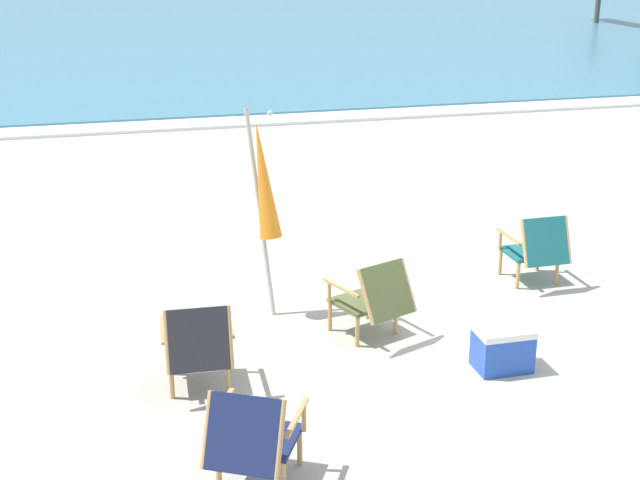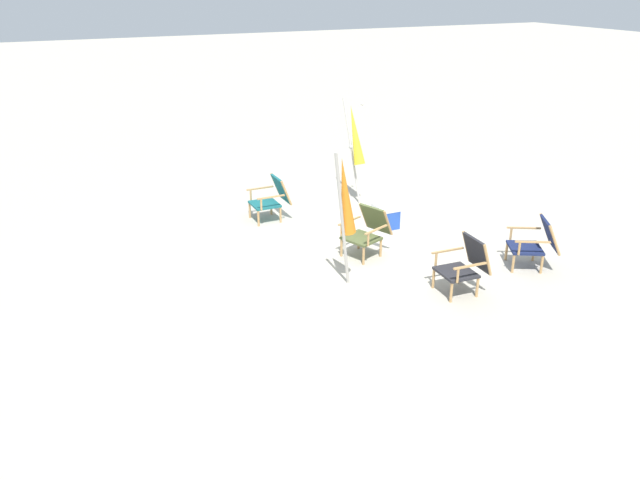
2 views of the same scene
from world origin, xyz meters
name	(u,v)px [view 2 (image 2 of 2)]	position (x,y,z in m)	size (l,w,h in m)	color
ground_plane	(377,233)	(0.00, 0.00, 0.00)	(80.00, 80.00, 0.00)	#B7AF9E
beach_chair_front_left	(465,263)	(-2.44, -0.05, 0.43)	(0.62, 0.69, 0.82)	#28282D
beach_chair_back_left	(536,242)	(-2.24, -1.54, 0.43)	(0.84, 0.90, 0.80)	#19234C
beach_chair_mid_center	(272,197)	(1.41, 1.44, 0.43)	(0.60, 0.70, 0.81)	#196066
beach_chair_back_right	(368,229)	(-0.71, 0.59, 0.43)	(0.80, 0.89, 0.80)	#515B33
umbrella_furled_orange	(345,198)	(-1.58, 1.46, 1.37)	(0.39, 0.48, 2.10)	#B7B2A8
umbrella_furled_yellow	(355,136)	(1.76, -0.45, 1.31)	(0.81, 0.25, 2.01)	#B7B2A8
cooler_box	(385,216)	(0.22, -0.29, 0.20)	(0.49, 0.35, 0.40)	blue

